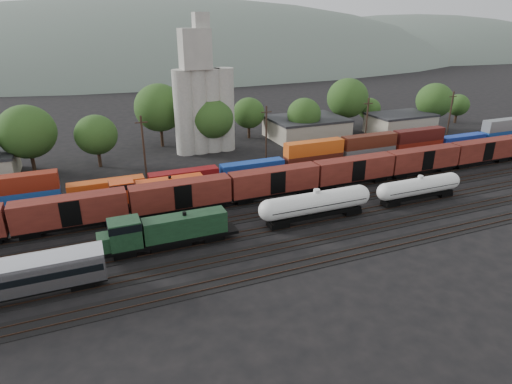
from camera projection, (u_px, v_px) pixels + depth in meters
name	position (u px, v px, depth m)	size (l,w,h in m)	color
ground	(252.00, 217.00, 64.30)	(600.00, 600.00, 0.00)	black
tracks	(252.00, 216.00, 64.28)	(180.00, 33.20, 0.20)	black
green_locomotive	(161.00, 231.00, 53.93)	(17.80, 3.14, 4.71)	black
tank_car_a	(316.00, 204.00, 61.83)	(17.94, 3.21, 4.70)	silver
tank_car_b	(419.00, 187.00, 68.66)	(16.03, 2.87, 4.20)	silver
orange_locomotive	(152.00, 190.00, 67.33)	(17.67, 2.95, 4.42)	black
boxcar_string	(230.00, 188.00, 66.82)	(153.60, 2.90, 4.20)	black
container_wall	(238.00, 168.00, 77.42)	(160.00, 2.60, 5.80)	black
grain_silo	(203.00, 101.00, 92.13)	(13.40, 5.00, 29.00)	#A3A196
industrial_sheds	(220.00, 140.00, 95.92)	(119.38, 17.26, 5.10)	#9E937F
tree_band	(171.00, 119.00, 93.03)	(162.38, 22.22, 14.40)	black
utility_poles	(208.00, 141.00, 80.84)	(122.20, 0.36, 12.00)	black
distant_hills	(146.00, 93.00, 303.36)	(860.00, 286.00, 130.00)	#59665B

